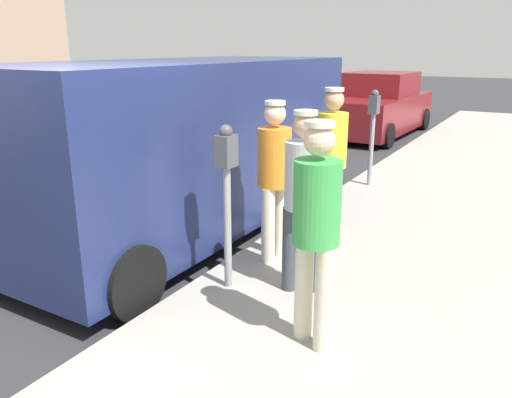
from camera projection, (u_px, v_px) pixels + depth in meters
The scene contains 9 objects.
ground_plane at pixel (78, 293), 4.92m from camera, with size 80.00×80.00×0.00m, color #2D2D33.
parking_meter_near at pixel (227, 180), 4.45m from camera, with size 0.14×0.18×1.52m.
parking_meter_far at pixel (373, 121), 7.92m from camera, with size 0.14×0.18×1.52m.
pedestrian_in_orange at pixel (274, 172), 5.10m from camera, with size 0.34×0.36×1.65m.
pedestrian_in_green at pixel (316, 223), 3.57m from camera, with size 0.34×0.34×1.69m.
pedestrian_in_gray at pixel (304, 192), 4.41m from camera, with size 0.34×0.34×1.65m.
pedestrian_in_yellow at pixel (332, 153), 5.76m from camera, with size 0.34×0.36×1.73m.
parked_van at pixel (186, 143), 6.31m from camera, with size 2.16×5.21×2.15m.
parked_sedan_ahead at pixel (377, 107), 13.52m from camera, with size 2.07×4.46×1.65m.
Camera 1 is at (3.74, -2.97, 2.31)m, focal length 35.41 mm.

